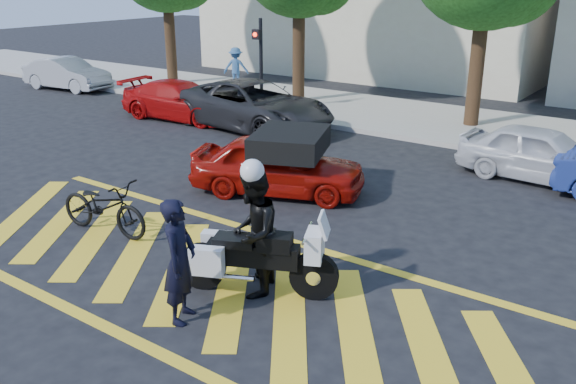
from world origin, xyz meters
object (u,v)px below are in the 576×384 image
Objects in this scene: officer_moto at (254,233)px; parked_mid_right at (542,154)px; police_motorcycle at (254,257)px; parked_left at (182,100)px; officer_bike at (180,261)px; bicycle at (104,206)px; parked_mid_left at (254,105)px; red_convertible at (278,165)px; parked_far_left at (67,74)px.

parked_mid_right is at bearing 140.37° from officer_moto.
police_motorcycle is 12.03m from parked_left.
bicycle is (-3.32, 1.33, -0.38)m from officer_bike.
bicycle is at bearing 43.29° from officer_bike.
officer_moto reaches higher than parked_left.
officer_moto reaches higher than parked_mid_left.
red_convertible is (-2.35, 3.80, 0.05)m from police_motorcycle.
police_motorcycle is 0.43× the size of parked_mid_left.
officer_bike reaches higher than police_motorcycle.
parked_mid_right reaches higher than parked_left.
officer_bike is 0.42× the size of parked_left.
red_convertible is 0.71× the size of parked_mid_left.
red_convertible is at bearing -173.03° from officer_moto.
parked_mid_right is (2.48, 9.19, -0.26)m from officer_bike.
bicycle is 0.53× the size of parked_mid_right.
parked_mid_right is at bearing -99.14° from parked_far_left.
police_motorcycle is 0.59× the size of parked_far_left.
police_motorcycle is 0.54× the size of parked_left.
parked_far_left is (-16.89, 8.87, -0.33)m from officer_moto.
officer_moto is 0.52× the size of parked_mid_right.
red_convertible is 15.43m from parked_far_left.
officer_moto is 0.50× the size of parked_far_left.
police_motorcycle is at bearing 169.07° from parked_mid_right.
officer_moto is 8.29m from parked_mid_right.
officer_moto is 0.37× the size of parked_mid_left.
parked_far_left is at bearing 92.65° from parked_mid_left.
bicycle is at bearing -129.95° from parked_far_left.
officer_moto is at bearing -135.94° from parked_left.
officer_bike is 9.53m from parked_mid_right.
bicycle is at bearing 147.39° from parked_mid_right.
parked_mid_right reaches higher than police_motorcycle.
officer_bike is 0.34× the size of parked_mid_left.
officer_moto is 0.46× the size of parked_left.
officer_bike is at bearing -179.79° from red_convertible.
parked_left is 1.13× the size of parked_mid_right.
officer_moto is 4.46m from red_convertible.
parked_far_left reaches higher than parked_mid_right.
parked_mid_left reaches higher than parked_far_left.
bicycle is 0.87× the size of police_motorcycle.
parked_mid_left is 1.42× the size of parked_mid_right.
parked_mid_left is at bearing -89.22° from parked_left.
officer_bike is 1.24m from officer_moto.
parked_left is at bearing -104.97° from parked_far_left.
parked_mid_left reaches higher than parked_mid_right.
parked_far_left is 0.73× the size of parked_mid_left.
parked_mid_left is (2.79, 0.32, 0.12)m from parked_left.
police_motorcycle is 1.18× the size of officer_moto.
parked_far_left is 10.53m from parked_mid_left.
police_motorcycle is (0.37, 1.17, -0.31)m from officer_bike.
bicycle is 3.69m from police_motorcycle.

